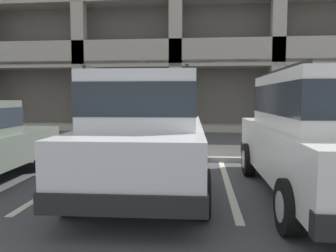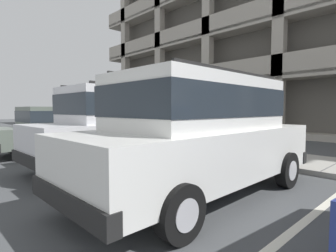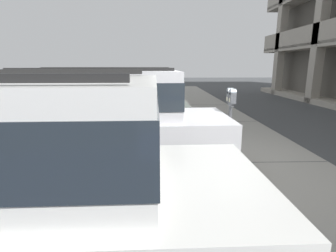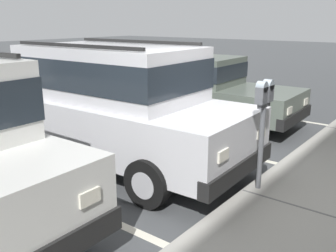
{
  "view_description": "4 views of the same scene",
  "coord_description": "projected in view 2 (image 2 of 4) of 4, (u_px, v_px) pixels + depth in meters",
  "views": [
    {
      "loc": [
        1.03,
        -7.82,
        1.6
      ],
      "look_at": [
        0.32,
        -0.81,
        0.98
      ],
      "focal_mm": 35.0,
      "sensor_mm": 36.0,
      "label": 1
    },
    {
      "loc": [
        5.78,
        -5.98,
        1.45
      ],
      "look_at": [
        0.28,
        -0.77,
        0.98
      ],
      "focal_mm": 28.0,
      "sensor_mm": 36.0,
      "label": 2
    },
    {
      "loc": [
        5.02,
        -1.1,
        2.08
      ],
      "look_at": [
        0.22,
        -0.94,
        0.96
      ],
      "focal_mm": 28.0,
      "sensor_mm": 36.0,
      "label": 3
    },
    {
      "loc": [
        4.34,
        2.28,
        2.36
      ],
      "look_at": [
        0.22,
        -0.91,
        0.89
      ],
      "focal_mm": 40.0,
      "sensor_mm": 36.0,
      "label": 4
    }
  ],
  "objects": [
    {
      "name": "ground_plane",
      "position": [
        180.0,
        156.0,
        8.39
      ],
      "size": [
        80.0,
        80.0,
        0.1
      ],
      "color": "#444749"
    },
    {
      "name": "sidewalk",
      "position": [
        205.0,
        149.0,
        9.27
      ],
      "size": [
        40.0,
        2.2,
        0.12
      ],
      "color": "#9E9B93",
      "rests_on": "ground_plane"
    },
    {
      "name": "parking_stall_lines",
      "position": [
        185.0,
        170.0,
        6.31
      ],
      "size": [
        12.38,
        4.8,
        0.01
      ],
      "color": "silver",
      "rests_on": "ground_plane"
    },
    {
      "name": "silver_suv",
      "position": [
        125.0,
        124.0,
        6.75
      ],
      "size": [
        2.11,
        4.83,
        2.03
      ],
      "rotation": [
        0.0,
        0.0,
        0.03
      ],
      "color": "silver",
      "rests_on": "ground_plane"
    },
    {
      "name": "red_sedan",
      "position": [
        61.0,
        128.0,
        8.92
      ],
      "size": [
        1.93,
        4.53,
        1.54
      ],
      "rotation": [
        0.0,
        0.0,
        0.03
      ],
      "color": "#5B665B",
      "rests_on": "ground_plane"
    },
    {
      "name": "dark_hatchback",
      "position": [
        199.0,
        131.0,
        4.44
      ],
      "size": [
        2.07,
        4.81,
        2.03
      ],
      "rotation": [
        0.0,
        0.0,
        0.02
      ],
      "color": "silver",
      "rests_on": "ground_plane"
    },
    {
      "name": "parking_meter_near",
      "position": [
        183.0,
        116.0,
        8.69
      ],
      "size": [
        0.35,
        0.12,
        1.5
      ],
      "color": "#595B60",
      "rests_on": "sidewalk"
    },
    {
      "name": "parking_garage",
      "position": [
        316.0,
        14.0,
        16.68
      ],
      "size": [
        32.0,
        10.0,
        16.25
      ],
      "color": "#5C5851",
      "rests_on": "ground_plane"
    }
  ]
}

